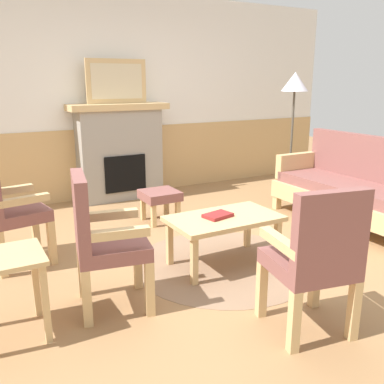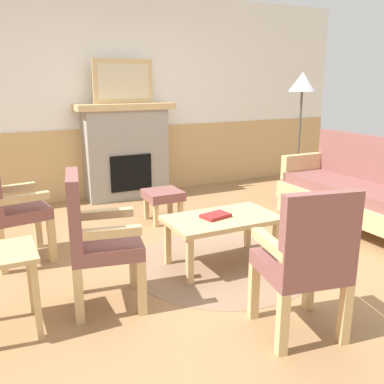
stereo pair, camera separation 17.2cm
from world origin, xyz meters
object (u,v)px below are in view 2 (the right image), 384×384
object	(u,v)px
footstool	(163,197)
book_on_table	(216,216)
framed_picture	(123,81)
fireplace	(126,151)
coffee_table	(222,223)
armchair_near_fireplace	(8,204)
armchair_by_window_left	(95,235)
couch	(357,191)
side_table	(0,269)
floor_lamp_by_couch	(302,90)
armchair_front_left	(306,257)

from	to	relation	value
footstool	book_on_table	bearing A→B (deg)	-92.67
framed_picture	book_on_table	world-z (taller)	framed_picture
fireplace	coffee_table	distance (m)	2.50
armchair_near_fireplace	armchair_by_window_left	xyz separation A→B (m)	(0.49, -1.10, 0.00)
couch	side_table	xyz separation A→B (m)	(-3.62, -0.49, 0.04)
armchair_near_fireplace	side_table	distance (m)	1.17
fireplace	book_on_table	bearing A→B (deg)	-90.28
couch	armchair_near_fireplace	distance (m)	3.55
couch	floor_lamp_by_couch	size ratio (longest dim) A/B	1.07
armchair_near_fireplace	floor_lamp_by_couch	xyz separation A→B (m)	(3.75, 0.65, 0.91)
armchair_by_window_left	floor_lamp_by_couch	size ratio (longest dim) A/B	0.58
fireplace	armchair_front_left	world-z (taller)	fireplace
fireplace	couch	xyz separation A→B (m)	(1.90, -2.26, -0.26)
couch	armchair_by_window_left	world-z (taller)	same
fireplace	coffee_table	size ratio (longest dim) A/B	1.35
fireplace	framed_picture	size ratio (longest dim) A/B	1.62
footstool	armchair_by_window_left	size ratio (longest dim) A/B	0.41
couch	armchair_near_fireplace	bearing A→B (deg)	169.18
armchair_front_left	fireplace	bearing A→B (deg)	89.26
framed_picture	armchair_by_window_left	xyz separation A→B (m)	(-1.10, -2.69, -1.02)
book_on_table	side_table	world-z (taller)	side_table
side_table	framed_picture	bearing A→B (deg)	58.01
coffee_table	armchair_by_window_left	xyz separation A→B (m)	(-1.14, -0.20, 0.15)
coffee_table	armchair_front_left	bearing A→B (deg)	-94.55
framed_picture	couch	xyz separation A→B (m)	(1.90, -2.26, -1.16)
coffee_table	floor_lamp_by_couch	xyz separation A→B (m)	(2.12, 1.54, 1.06)
armchair_near_fireplace	side_table	bearing A→B (deg)	-96.53
armchair_near_fireplace	footstool	bearing A→B (deg)	15.05
armchair_by_window_left	floor_lamp_by_couch	bearing A→B (deg)	28.11
couch	floor_lamp_by_couch	world-z (taller)	floor_lamp_by_couch
fireplace	coffee_table	xyz separation A→B (m)	(0.05, -2.49, -0.27)
footstool	armchair_near_fireplace	world-z (taller)	armchair_near_fireplace
framed_picture	floor_lamp_by_couch	xyz separation A→B (m)	(2.16, -0.95, -0.11)
framed_picture	armchair_by_window_left	size ratio (longest dim) A/B	0.82
fireplace	armchair_near_fireplace	distance (m)	2.25
coffee_table	side_table	size ratio (longest dim) A/B	1.75
framed_picture	book_on_table	xyz separation A→B (m)	(-0.01, -2.48, -1.10)
couch	fireplace	bearing A→B (deg)	130.01
floor_lamp_by_couch	armchair_front_left	bearing A→B (deg)	-129.30
footstool	armchair_front_left	world-z (taller)	armchair_front_left
fireplace	coffee_table	world-z (taller)	fireplace
framed_picture	couch	bearing A→B (deg)	-49.99
coffee_table	side_table	bearing A→B (deg)	-171.47
fireplace	framed_picture	world-z (taller)	framed_picture
coffee_table	armchair_front_left	size ratio (longest dim) A/B	0.98
book_on_table	armchair_front_left	xyz separation A→B (m)	(-0.03, -1.17, 0.08)
framed_picture	armchair_by_window_left	world-z (taller)	framed_picture
couch	side_table	bearing A→B (deg)	-172.31
side_table	coffee_table	bearing A→B (deg)	8.53
armchair_by_window_left	floor_lamp_by_couch	distance (m)	3.81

